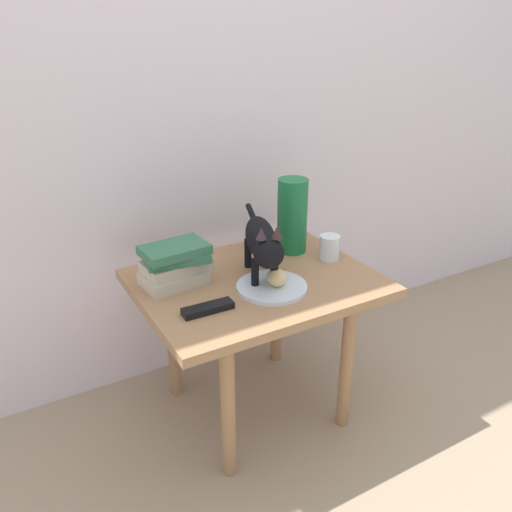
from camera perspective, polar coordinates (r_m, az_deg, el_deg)
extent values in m
plane|color=gray|center=(1.96, 0.00, -16.08)|extent=(6.00, 6.00, 0.00)
cube|color=silver|center=(1.87, -6.61, 18.92)|extent=(4.00, 0.04, 2.20)
cube|color=#9E724C|center=(1.68, 0.00, -2.95)|extent=(0.75, 0.58, 0.03)
cylinder|color=#9E724C|center=(1.58, -3.07, -16.35)|extent=(0.04, 0.04, 0.49)
cylinder|color=#9E724C|center=(1.77, 9.85, -11.57)|extent=(0.04, 0.04, 0.49)
cylinder|color=#9E724C|center=(1.90, -9.08, -8.71)|extent=(0.04, 0.04, 0.49)
cylinder|color=#9E724C|center=(2.07, 2.26, -5.53)|extent=(0.04, 0.04, 0.49)
cylinder|color=silver|center=(1.61, 1.73, -3.40)|extent=(0.22, 0.22, 0.01)
ellipsoid|color=#E0BC7A|center=(1.60, 2.24, -2.34)|extent=(0.09, 0.10, 0.05)
cylinder|color=black|center=(1.60, 2.02, -1.86)|extent=(0.02, 0.02, 0.10)
cylinder|color=black|center=(1.59, -0.11, -2.00)|extent=(0.02, 0.02, 0.10)
cylinder|color=black|center=(1.74, 1.07, 0.45)|extent=(0.02, 0.02, 0.10)
cylinder|color=black|center=(1.73, -0.89, 0.33)|extent=(0.02, 0.02, 0.10)
ellipsoid|color=black|center=(1.64, 0.49, 1.99)|extent=(0.18, 0.27, 0.11)
sphere|color=black|center=(1.49, 1.41, 0.31)|extent=(0.09, 0.09, 0.09)
cone|color=#332224|center=(1.47, 2.28, 2.58)|extent=(0.03, 0.03, 0.03)
cone|color=#332224|center=(1.46, 0.58, 2.49)|extent=(0.03, 0.03, 0.03)
cylinder|color=black|center=(1.82, -0.51, 4.68)|extent=(0.08, 0.16, 0.02)
cube|color=#BCB299|center=(1.65, -8.90, -2.40)|extent=(0.21, 0.15, 0.04)
cube|color=#BCB299|center=(1.64, -8.68, -1.01)|extent=(0.21, 0.14, 0.04)
cube|color=#336B4C|center=(1.62, -8.71, -0.02)|extent=(0.21, 0.15, 0.03)
cube|color=#336B4C|center=(1.60, -8.88, 0.68)|extent=(0.21, 0.14, 0.03)
cylinder|color=#196B38|center=(1.83, 3.97, 4.40)|extent=(0.11, 0.11, 0.26)
cylinder|color=silver|center=(1.81, 8.01, 0.94)|extent=(0.07, 0.07, 0.08)
cylinder|color=silver|center=(1.82, 7.97, 0.36)|extent=(0.06, 0.06, 0.04)
cube|color=black|center=(1.49, -5.27, -5.71)|extent=(0.15, 0.05, 0.02)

